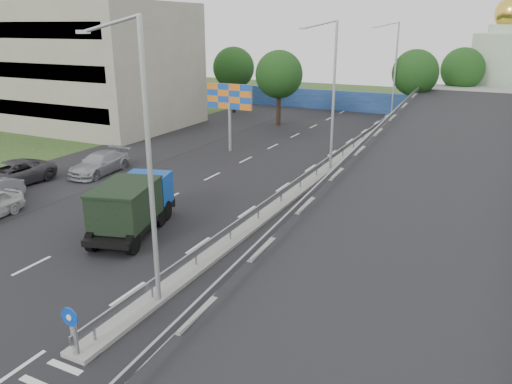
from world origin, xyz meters
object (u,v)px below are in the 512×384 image
Objects in this scene: sign_bollard at (73,331)px; church at (503,66)px; dump_truck at (133,204)px; parked_car_d at (99,163)px; lamp_post_near at (144,152)px; parked_car_c at (10,174)px; lamp_post_mid at (331,89)px; lamp_post_far at (393,67)px; billboard at (229,100)px.

church is (10.00, 57.83, 4.28)m from sign_bollard.
parked_car_d is (-8.99, 7.20, -0.77)m from dump_truck.
lamp_post_near is 1.77× the size of parked_car_c.
dump_truck reaches higher than sign_bollard.
lamp_post_near reaches higher than sign_bollard.
lamp_post_mid is 16.87m from parked_car_d.
sign_bollard is 10.12m from dump_truck.
parked_car_d is at bearing 131.09° from sign_bollard.
parked_car_c is at bearing -143.78° from lamp_post_mid.
dump_truck reaches higher than parked_car_c.
church is at bearing 54.76° from lamp_post_far.
lamp_post_far is (0.00, 20.00, 0.00)m from lamp_post_mid.
lamp_post_far is 20.24m from billboard.
church is at bearing 80.19° from sign_bollard.
church reaches higher than parked_car_d.
dump_truck is at bearing -98.24° from lamp_post_far.
lamp_post_mid is 16.42m from dump_truck.
sign_bollard is at bearing -99.81° from church.
sign_bollard is at bearing -28.95° from parked_car_c.
church is at bearing 64.28° from parked_car_c.
lamp_post_near is at bearing -100.38° from church.
dump_truck is 11.54m from parked_car_d.
church is 2.42× the size of parked_car_c.
lamp_post_near is at bearing -67.51° from billboard.
lamp_post_mid is at bearing -90.00° from lamp_post_far.
sign_bollard is at bearing -53.32° from parked_car_d.
lamp_post_far is 31.58m from parked_car_d.
lamp_post_far reaches higher than parked_car_c.
billboard is 0.96× the size of parked_car_c.
lamp_post_far reaches higher than parked_car_d.
billboard is at bearing 167.62° from lamp_post_mid.
parked_car_d is (-4.95, -9.82, -3.44)m from billboard.
lamp_post_mid is 1.83× the size of billboard.
billboard is at bearing 65.49° from parked_car_c.
lamp_post_far is at bearing 66.64° from parked_car_c.
lamp_post_near reaches higher than parked_car_d.
sign_bollard is 58.84m from church.
parked_car_c is (-8.06, -14.58, -3.39)m from billboard.
lamp_post_far is 1.77× the size of parked_car_c.
lamp_post_near is 19.28m from parked_car_d.
lamp_post_mid reaches higher than billboard.
sign_bollard is 27.53m from billboard.
lamp_post_mid is 9.47m from billboard.
sign_bollard is 0.17× the size of lamp_post_near.
church is 2.51× the size of billboard.
lamp_post_mid is (0.00, 20.00, 0.00)m from lamp_post_near.
lamp_post_mid is 0.73× the size of church.
lamp_post_far is 1.83× the size of billboard.
lamp_post_mid is at bearing 40.66° from parked_car_c.
lamp_post_near is at bearing -18.93° from parked_car_c.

